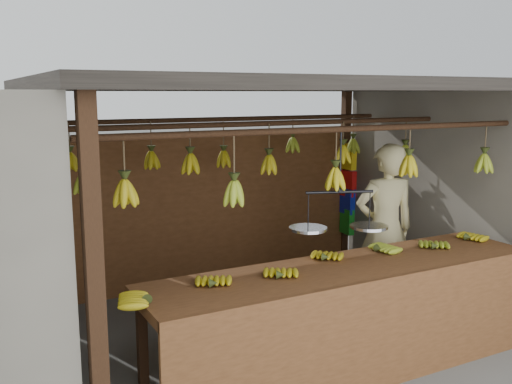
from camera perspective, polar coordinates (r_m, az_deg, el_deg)
ground at (r=5.84m, az=1.42°, el=-13.13°), size 80.00×80.00×0.00m
stall at (r=5.67m, az=-0.14°, el=6.74°), size 4.30×3.30×2.40m
counter at (r=4.68m, az=9.99°, el=-9.96°), size 3.56×0.79×0.96m
hanging_bananas at (r=5.41m, az=1.53°, el=2.89°), size 3.65×2.20×0.39m
balance_scale at (r=4.69m, az=8.28°, el=-3.12°), size 0.78×0.48×0.82m
vendor at (r=6.06m, az=12.76°, el=-3.64°), size 0.73×0.57×1.78m
bag_bundles at (r=7.68m, az=9.13°, el=0.15°), size 0.08×0.26×1.21m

